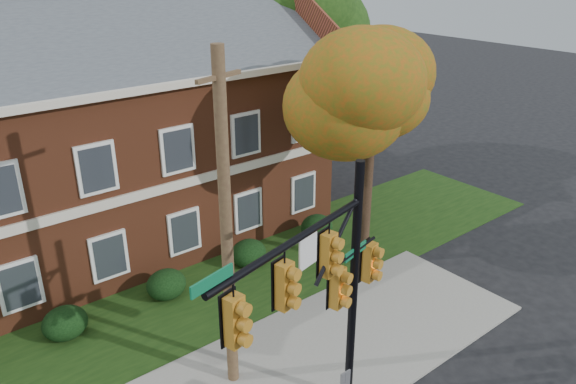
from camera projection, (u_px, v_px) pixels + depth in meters
ground at (342, 376)px, 16.06m from camera, size 120.00×120.00×0.00m
sidewalk at (318, 356)px, 16.75m from camera, size 14.00×5.00×0.08m
grass_strip at (226, 286)px, 20.33m from camera, size 30.00×6.00×0.04m
apartment_building at (91, 127)px, 21.46m from camera, size 18.80×8.80×9.74m
hedge_left at (65, 323)px, 17.46m from camera, size 1.40×1.26×1.05m
hedge_center at (166, 284)px, 19.48m from camera, size 1.40×1.26×1.05m
hedge_right at (249, 253)px, 21.50m from camera, size 1.40×1.26×1.05m
hedge_far_right at (317, 227)px, 23.52m from camera, size 1.40×1.26×1.05m
tree_near_right at (380, 94)px, 19.19m from camera, size 4.50×4.25×8.58m
tree_right_rear at (303, 19)px, 27.37m from camera, size 6.30×5.95×10.62m
tree_far_rear at (45, 5)px, 26.31m from camera, size 6.84×6.46×11.52m
traffic_signal at (326, 284)px, 12.63m from camera, size 6.04×1.59×6.89m
utility_pole at (226, 231)px, 14.03m from camera, size 1.42×0.51×9.33m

